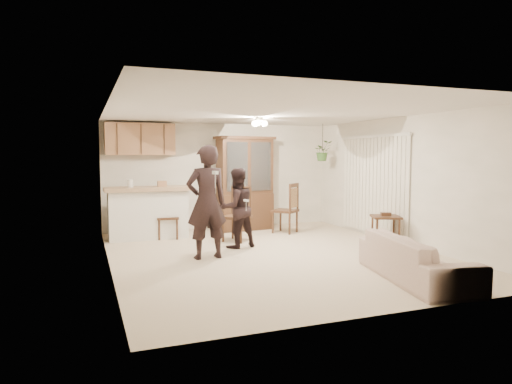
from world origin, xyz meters
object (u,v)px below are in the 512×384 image
object	(u,v)px
child	(237,212)
chair_hutch_left	(237,226)
sofa	(416,254)
adult	(207,206)
side_table	(385,230)
chair_bar	(168,225)
chair_hutch_right	(285,219)
china_hutch	(245,184)

from	to	relation	value
child	chair_hutch_left	bearing A→B (deg)	-119.92
sofa	adult	bearing A→B (deg)	57.08
sofa	chair_hutch_left	distance (m)	3.93
sofa	adult	size ratio (longest dim) A/B	1.04
child	side_table	size ratio (longest dim) A/B	1.96
adult	chair_bar	world-z (taller)	adult
adult	chair_hutch_right	distance (m)	3.03
adult	chair_hutch_right	xyz separation A→B (m)	(2.30, 1.88, -0.58)
adult	chair_hutch_right	world-z (taller)	adult
child	china_hutch	xyz separation A→B (m)	(0.85, 1.93, 0.40)
sofa	chair_hutch_right	distance (m)	4.22
chair_bar	child	bearing A→B (deg)	-44.66
adult	side_table	bearing A→B (deg)	174.58
sofa	side_table	bearing A→B (deg)	-15.76
china_hutch	chair_hutch_right	size ratio (longest dim) A/B	1.94
child	side_table	distance (m)	2.92
adult	child	bearing A→B (deg)	-141.27
side_table	chair_hutch_right	size ratio (longest dim) A/B	0.61
side_table	chair_hutch_right	xyz separation A→B (m)	(-1.24, 1.99, 0.02)
side_table	sofa	bearing A→B (deg)	-117.22
china_hutch	chair_bar	distance (m)	2.12
chair_hutch_right	china_hutch	bearing A→B (deg)	-87.76
china_hutch	chair_hutch_left	bearing A→B (deg)	-121.40
sofa	chair_bar	size ratio (longest dim) A/B	1.88
side_table	adult	bearing A→B (deg)	178.09
china_hutch	child	bearing A→B (deg)	-119.05
china_hutch	side_table	bearing A→B (deg)	-59.99
adult	china_hutch	xyz separation A→B (m)	(1.60, 2.62, 0.18)
side_table	chair_hutch_left	world-z (taller)	chair_hutch_left
chair_hutch_left	chair_hutch_right	size ratio (longest dim) A/B	0.99
adult	chair_hutch_left	distance (m)	1.73
sofa	china_hutch	bearing A→B (deg)	20.56
adult	child	xyz separation A→B (m)	(0.76, 0.69, -0.22)
chair_bar	chair_hutch_left	xyz separation A→B (m)	(1.26, -0.80, 0.03)
china_hutch	chair_hutch_left	distance (m)	1.64
adult	chair_bar	size ratio (longest dim) A/B	1.80
child	sofa	bearing A→B (deg)	106.90
child	chair_bar	distance (m)	1.81
sofa	chair_hutch_left	size ratio (longest dim) A/B	1.68
chair_hutch_right	chair_hutch_left	bearing A→B (deg)	-18.16
child	side_table	xyz separation A→B (m)	(2.79, -0.81, -0.38)
adult	chair_hutch_left	size ratio (longest dim) A/B	1.61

